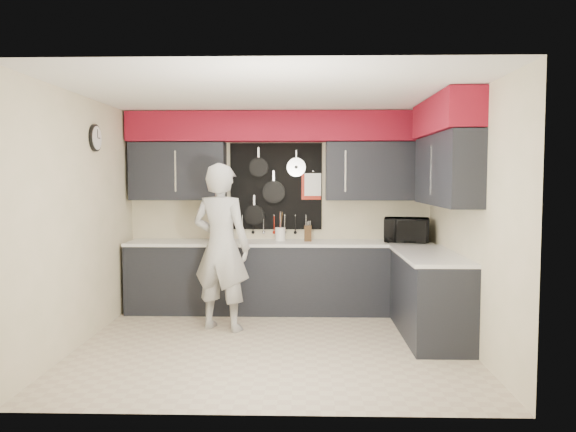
{
  "coord_description": "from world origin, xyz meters",
  "views": [
    {
      "loc": [
        0.31,
        -5.75,
        1.75
      ],
      "look_at": [
        0.14,
        0.5,
        1.31
      ],
      "focal_mm": 35.0,
      "sensor_mm": 36.0,
      "label": 1
    }
  ],
  "objects_px": {
    "person": "(221,247)",
    "microwave": "(406,230)",
    "utensil_crock": "(280,234)",
    "knife_block": "(308,233)",
    "coffee_maker": "(216,229)"
  },
  "relations": [
    {
      "from": "knife_block",
      "to": "person",
      "type": "distance_m",
      "value": 1.34
    },
    {
      "from": "utensil_crock",
      "to": "microwave",
      "type": "bearing_deg",
      "value": -3.1
    },
    {
      "from": "microwave",
      "to": "coffee_maker",
      "type": "height_order",
      "value": "same"
    },
    {
      "from": "utensil_crock",
      "to": "coffee_maker",
      "type": "height_order",
      "value": "coffee_maker"
    },
    {
      "from": "microwave",
      "to": "knife_block",
      "type": "relative_size",
      "value": 2.73
    },
    {
      "from": "person",
      "to": "microwave",
      "type": "bearing_deg",
      "value": -140.12
    },
    {
      "from": "microwave",
      "to": "person",
      "type": "xyz_separation_m",
      "value": [
        -2.26,
        -0.85,
        -0.12
      ]
    },
    {
      "from": "utensil_crock",
      "to": "person",
      "type": "relative_size",
      "value": 0.09
    },
    {
      "from": "utensil_crock",
      "to": "knife_block",
      "type": "bearing_deg",
      "value": -7.71
    },
    {
      "from": "knife_block",
      "to": "person",
      "type": "xyz_separation_m",
      "value": [
        -1.0,
        -0.89,
        -0.07
      ]
    },
    {
      "from": "person",
      "to": "coffee_maker",
      "type": "bearing_deg",
      "value": -58.28
    },
    {
      "from": "microwave",
      "to": "utensil_crock",
      "type": "xyz_separation_m",
      "value": [
        -1.62,
        0.09,
        -0.07
      ]
    },
    {
      "from": "utensil_crock",
      "to": "person",
      "type": "bearing_deg",
      "value": -124.07
    },
    {
      "from": "coffee_maker",
      "to": "person",
      "type": "xyz_separation_m",
      "value": [
        0.2,
        -0.88,
        -0.13
      ]
    },
    {
      "from": "microwave",
      "to": "person",
      "type": "relative_size",
      "value": 0.29
    }
  ]
}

